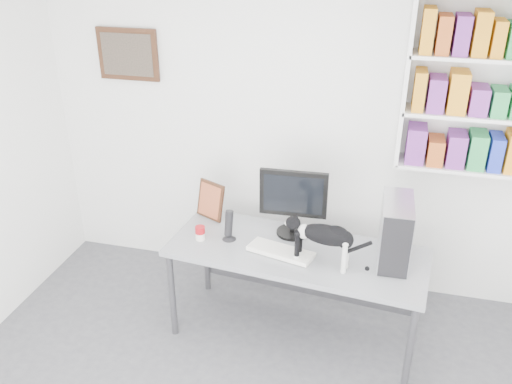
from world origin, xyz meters
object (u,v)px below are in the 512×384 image
pc_tower (395,231)px  leaning_print (211,200)px  soup_can (200,233)px  cat (324,245)px  desk (295,293)px  bookshelf (481,87)px  keyboard (281,251)px  speaker (229,225)px  monitor (293,202)px

pc_tower → leaning_print: (-1.41, 0.26, -0.07)m
pc_tower → leaning_print: 1.43m
soup_can → cat: size_ratio=0.20×
desk → soup_can: soup_can is taller
bookshelf → desk: bookshelf is taller
keyboard → cat: 0.35m
speaker → bookshelf: bearing=39.2°
bookshelf → monitor: bookshelf is taller
soup_can → monitor: bearing=21.5°
keyboard → pc_tower: 0.80m
pc_tower → speaker: pc_tower is taller
leaning_print → monitor: bearing=17.3°
bookshelf → soup_can: 2.22m
monitor → speaker: 0.50m
pc_tower → cat: pc_tower is taller
leaning_print → soup_can: size_ratio=2.87×
monitor → leaning_print: monitor is taller
soup_can → desk: bearing=2.8°
bookshelf → soup_can: (-1.83, -0.71, -1.03)m
keyboard → soup_can: bearing=-169.8°
desk → monitor: 0.69m
soup_can → pc_tower: bearing=3.4°
speaker → pc_tower: bearing=18.7°
monitor → leaning_print: (-0.67, 0.09, -0.11)m
monitor → leaning_print: bearing=169.4°
speaker → soup_can: (-0.20, -0.06, -0.07)m
desk → soup_can: size_ratio=17.21×
keyboard → cat: (0.31, -0.07, 0.15)m
monitor → pc_tower: 0.76m
desk → speaker: speaker is taller
bookshelf → soup_can: bookshelf is taller
monitor → cat: bearing=-54.7°
desk → leaning_print: 0.97m
pc_tower → speaker: 1.17m
pc_tower → cat: (-0.45, -0.19, -0.06)m
speaker → soup_can: speaker is taller
desk → speaker: 0.72m
speaker → cat: bearing=4.2°
leaning_print → desk: bearing=2.7°
cat → desk: bearing=153.0°
bookshelf → keyboard: (-1.22, -0.74, -1.07)m
cat → keyboard: bearing=174.7°
soup_can → cat: (0.92, -0.11, 0.11)m
desk → monitor: (-0.08, 0.22, 0.65)m
keyboard → soup_can: soup_can is taller
keyboard → pc_tower: (0.76, 0.12, 0.21)m
monitor → cat: monitor is taller
bookshelf → pc_tower: 1.16m
leaning_print → keyboard: bearing=-5.4°
desk → soup_can: bearing=-171.6°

